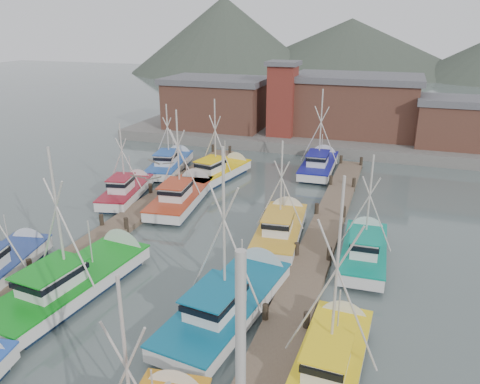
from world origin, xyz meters
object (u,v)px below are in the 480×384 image
(boat_4, at_px, (79,279))
(boat_12, at_px, (220,172))
(lookout_tower, at_px, (282,98))
(boat_8, at_px, (183,195))

(boat_4, xyz_separation_m, boat_12, (0.27, 20.69, -0.00))
(boat_4, relative_size, boat_12, 1.16)
(lookout_tower, relative_size, boat_12, 0.92)
(boat_12, bearing_deg, boat_8, -83.22)
(boat_8, bearing_deg, boat_4, -95.45)
(boat_8, bearing_deg, boat_12, 79.25)
(boat_8, xyz_separation_m, boat_12, (0.52, 6.90, -0.00))
(lookout_tower, xyz_separation_m, boat_8, (-2.81, -21.34, -4.87))
(boat_8, bearing_deg, lookout_tower, 76.02)
(lookout_tower, height_order, boat_12, lookout_tower)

